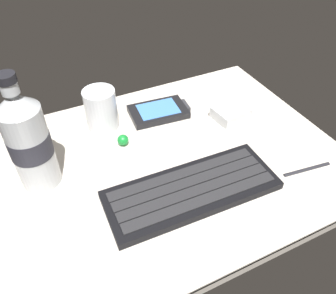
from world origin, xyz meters
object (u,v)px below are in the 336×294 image
at_px(charger_block, 231,113).
at_px(stylus_pen, 307,168).
at_px(keyboard, 192,190).
at_px(handheld_device, 159,111).
at_px(juice_cup, 101,111).
at_px(water_bottle, 29,141).
at_px(trackball_mouse, 123,140).

height_order(charger_block, stylus_pen, charger_block).
relative_size(keyboard, handheld_device, 2.21).
distance_m(juice_cup, stylus_pen, 0.40).
relative_size(handheld_device, stylus_pen, 1.40).
relative_size(water_bottle, trackball_mouse, 9.45).
xyz_separation_m(trackball_mouse, stylus_pen, (0.27, -0.21, -0.01)).
xyz_separation_m(handheld_device, juice_cup, (-0.12, 0.01, 0.03)).
height_order(keyboard, stylus_pen, keyboard).
height_order(juice_cup, charger_block, juice_cup).
bearing_deg(keyboard, handheld_device, 79.14).
bearing_deg(handheld_device, keyboard, -100.86).
xyz_separation_m(keyboard, stylus_pen, (0.21, -0.04, -0.00)).
relative_size(water_bottle, charger_block, 2.97).
bearing_deg(charger_block, keyboard, -139.81).
height_order(water_bottle, stylus_pen, water_bottle).
height_order(charger_block, trackball_mouse, charger_block).
height_order(juice_cup, water_bottle, water_bottle).
distance_m(water_bottle, stylus_pen, 0.48).
bearing_deg(handheld_device, water_bottle, -161.70).
xyz_separation_m(juice_cup, stylus_pen, (0.29, -0.28, -0.04)).
bearing_deg(trackball_mouse, juice_cup, 103.42).
relative_size(charger_block, stylus_pen, 0.74).
xyz_separation_m(juice_cup, trackball_mouse, (0.02, -0.07, -0.03)).
relative_size(trackball_mouse, stylus_pen, 0.23).
bearing_deg(charger_block, trackball_mouse, 175.67).
xyz_separation_m(handheld_device, stylus_pen, (0.17, -0.27, -0.00)).
distance_m(keyboard, stylus_pen, 0.22).
height_order(keyboard, water_bottle, water_bottle).
relative_size(handheld_device, water_bottle, 0.64).
distance_m(juice_cup, water_bottle, 0.18).
height_order(water_bottle, charger_block, water_bottle).
relative_size(keyboard, stylus_pen, 3.09).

